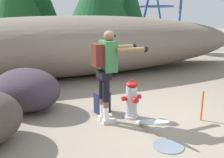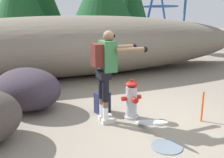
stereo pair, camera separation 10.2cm
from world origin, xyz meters
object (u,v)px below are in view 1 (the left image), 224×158
at_px(spare_backpack, 102,103).
at_px(boulder_large, 27,89).
at_px(utility_worker, 108,65).
at_px(fire_hydrant, 132,100).
at_px(survey_stake, 202,106).

relative_size(spare_backpack, boulder_large, 0.30).
relative_size(utility_worker, spare_backpack, 3.68).
distance_m(fire_hydrant, survey_stake, 1.36).
relative_size(fire_hydrant, utility_worker, 0.46).
bearing_deg(fire_hydrant, boulder_large, 145.86).
xyz_separation_m(fire_hydrant, boulder_large, (-1.86, 1.26, 0.09)).
bearing_deg(survey_stake, spare_backpack, 144.78).
relative_size(utility_worker, survey_stake, 2.88).
relative_size(utility_worker, boulder_large, 1.11).
bearing_deg(survey_stake, utility_worker, 157.90).
height_order(fire_hydrant, boulder_large, boulder_large).
distance_m(fire_hydrant, boulder_large, 2.25).
height_order(utility_worker, boulder_large, utility_worker).
distance_m(boulder_large, survey_stake, 3.61).
bearing_deg(boulder_large, survey_stake, -32.52).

